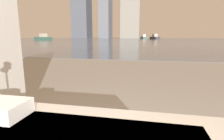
% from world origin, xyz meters
% --- Properties ---
extents(towel_stack, '(0.23, 0.19, 0.08)m').
position_xyz_m(towel_stack, '(-0.28, 0.83, 0.55)').
color(towel_stack, white).
rests_on(towel_stack, bathtub).
extents(harbor_water, '(180.00, 110.00, 0.01)m').
position_xyz_m(harbor_water, '(0.00, 62.00, 0.01)').
color(harbor_water, slate).
rests_on(harbor_water, ground_plane).
extents(harbor_boat_0, '(3.13, 5.09, 1.80)m').
position_xyz_m(harbor_boat_0, '(-27.93, 44.65, 0.65)').
color(harbor_boat_0, '#335647').
rests_on(harbor_boat_0, harbor_water).
extents(harbor_boat_2, '(3.04, 5.47, 1.95)m').
position_xyz_m(harbor_boat_2, '(-1.21, 79.51, 0.70)').
color(harbor_boat_2, '#335647').
rests_on(harbor_boat_2, harbor_water).
extents(harbor_boat_3, '(3.73, 5.58, 1.98)m').
position_xyz_m(harbor_boat_3, '(3.09, 68.82, 0.71)').
color(harbor_boat_3, '#2D2D33').
rests_on(harbor_boat_3, harbor_water).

